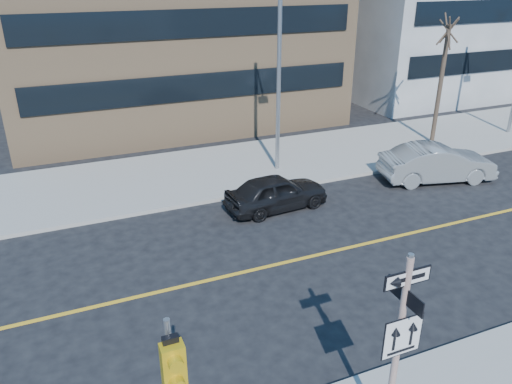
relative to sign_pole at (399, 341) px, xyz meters
name	(u,v)px	position (x,y,z in m)	size (l,w,h in m)	color
ground	(320,355)	(0.00, 2.51, -2.44)	(120.00, 120.00, 0.00)	black
far_sidewalk	(493,128)	(18.00, 14.51, -2.36)	(66.00, 6.00, 0.15)	#A5A39B
sign_pole	(399,341)	(0.00, 0.00, 0.00)	(0.92, 0.92, 4.06)	silver
parked_car_a	(276,192)	(2.37, 10.11, -1.76)	(3.96, 1.59, 1.35)	black
parked_car_b	(437,163)	(9.85, 9.94, -1.65)	(4.80, 1.67, 1.58)	gray
streetlight_a	(282,65)	(4.00, 13.27, 2.32)	(0.55, 2.25, 8.00)	gray
street_tree_west	(448,34)	(13.00, 13.81, 3.09)	(1.80, 1.80, 6.35)	#35271F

